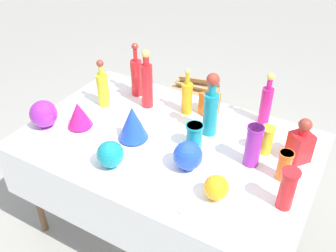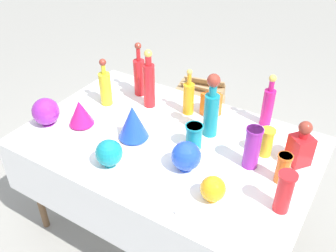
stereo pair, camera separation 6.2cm
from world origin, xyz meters
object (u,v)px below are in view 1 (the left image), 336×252
(slender_vase_2, at_px, (194,135))
(fluted_vase_1, at_px, (133,123))
(tall_bottle_5, at_px, (187,97))
(tall_bottle_1, at_px, (136,75))
(round_bowl_3, at_px, (44,114))
(square_decanter_0, at_px, (209,101))
(slender_vase_3, at_px, (288,188))
(round_bowl_1, at_px, (216,188))
(round_bowl_2, at_px, (110,154))
(tall_bottle_2, at_px, (103,88))
(tall_bottle_4, at_px, (147,83))
(slender_vase_4, at_px, (284,165))
(tall_bottle_0, at_px, (266,103))
(square_decanter_1, at_px, (301,143))
(tall_bottle_3, at_px, (211,107))
(round_bowl_0, at_px, (188,156))
(cardboard_box_behind_right, at_px, (191,113))
(slender_vase_1, at_px, (253,145))
(cardboard_box_behind_left, at_px, (193,108))
(fluted_vase_0, at_px, (79,114))
(slender_vase_0, at_px, (267,139))

(slender_vase_2, height_order, fluted_vase_1, fluted_vase_1)
(fluted_vase_1, bearing_deg, tall_bottle_5, 70.87)
(tall_bottle_1, distance_m, round_bowl_3, 0.65)
(square_decanter_0, bearing_deg, slender_vase_3, -40.73)
(round_bowl_1, distance_m, round_bowl_2, 0.57)
(tall_bottle_1, xyz_separation_m, square_decanter_0, (0.53, 0.02, -0.05))
(tall_bottle_1, bearing_deg, tall_bottle_2, -116.77)
(tall_bottle_4, relative_size, slender_vase_4, 2.38)
(tall_bottle_0, height_order, tall_bottle_2, tall_bottle_0)
(tall_bottle_2, xyz_separation_m, square_decanter_1, (1.24, 0.07, -0.02))
(tall_bottle_3, relative_size, round_bowl_3, 2.27)
(slender_vase_3, relative_size, round_bowl_0, 1.33)
(slender_vase_2, bearing_deg, round_bowl_1, -48.83)
(square_decanter_1, bearing_deg, tall_bottle_4, 176.56)
(slender_vase_2, xyz_separation_m, cardboard_box_behind_right, (-0.55, 1.10, -0.66))
(tall_bottle_4, xyz_separation_m, slender_vase_2, (0.46, -0.24, -0.09))
(slender_vase_4, relative_size, round_bowl_0, 1.01)
(slender_vase_1, bearing_deg, cardboard_box_behind_left, 127.92)
(tall_bottle_3, xyz_separation_m, round_bowl_0, (0.03, -0.34, -0.09))
(fluted_vase_0, relative_size, cardboard_box_behind_left, 0.34)
(slender_vase_4, bearing_deg, slender_vase_2, 178.82)
(tall_bottle_2, bearing_deg, tall_bottle_4, 27.13)
(slender_vase_2, relative_size, round_bowl_2, 0.96)
(tall_bottle_4, relative_size, slender_vase_2, 2.68)
(tall_bottle_1, distance_m, tall_bottle_2, 0.25)
(square_decanter_0, xyz_separation_m, fluted_vase_1, (-0.27, -0.45, 0.02))
(tall_bottle_5, relative_size, slender_vase_1, 1.30)
(tall_bottle_2, relative_size, slender_vase_0, 1.95)
(slender_vase_2, bearing_deg, tall_bottle_1, 151.25)
(tall_bottle_2, height_order, square_decanter_1, tall_bottle_2)
(round_bowl_0, bearing_deg, slender_vase_4, 20.74)
(slender_vase_2, relative_size, round_bowl_3, 0.85)
(slender_vase_3, xyz_separation_m, round_bowl_2, (-0.87, -0.17, -0.04))
(round_bowl_2, relative_size, cardboard_box_behind_right, 0.33)
(tall_bottle_2, height_order, slender_vase_1, tall_bottle_2)
(slender_vase_1, xyz_separation_m, cardboard_box_behind_left, (-0.90, 1.15, -0.70))
(fluted_vase_1, bearing_deg, square_decanter_1, 18.07)
(round_bowl_1, bearing_deg, slender_vase_1, 79.42)
(slender_vase_3, distance_m, fluted_vase_0, 1.24)
(tall_bottle_1, relative_size, round_bowl_2, 2.46)
(tall_bottle_4, xyz_separation_m, slender_vase_3, (1.02, -0.43, -0.05))
(tall_bottle_0, xyz_separation_m, round_bowl_0, (-0.21, -0.61, -0.05))
(square_decanter_1, distance_m, slender_vase_4, 0.19)
(slender_vase_2, relative_size, slender_vase_4, 0.89)
(tall_bottle_2, xyz_separation_m, square_decanter_0, (0.64, 0.24, -0.04))
(fluted_vase_1, bearing_deg, slender_vase_0, 20.07)
(slender_vase_2, bearing_deg, square_decanter_1, 18.35)
(slender_vase_1, height_order, fluted_vase_1, slender_vase_1)
(round_bowl_3, distance_m, cardboard_box_behind_left, 1.61)
(square_decanter_1, bearing_deg, round_bowl_3, -162.38)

